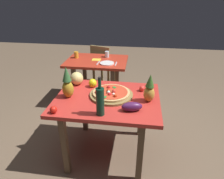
% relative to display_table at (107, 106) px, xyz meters
% --- Properties ---
extents(ground_plane, '(10.00, 10.00, 0.00)m').
position_rel_display_table_xyz_m(ground_plane, '(0.00, 0.00, -0.65)').
color(ground_plane, brown).
extents(display_table, '(1.11, 0.85, 0.75)m').
position_rel_display_table_xyz_m(display_table, '(0.00, 0.00, 0.00)').
color(display_table, brown).
rests_on(display_table, ground_plane).
extents(background_table, '(0.98, 0.71, 0.75)m').
position_rel_display_table_xyz_m(background_table, '(-0.38, 1.22, -0.02)').
color(background_table, brown).
rests_on(background_table, ground_plane).
extents(dining_chair, '(0.51, 0.51, 0.85)m').
position_rel_display_table_xyz_m(dining_chair, '(-0.38, 1.81, -0.17)').
color(dining_chair, olive).
rests_on(dining_chair, ground_plane).
extents(pizza_board, '(0.47, 0.47, 0.02)m').
position_rel_display_table_xyz_m(pizza_board, '(0.04, 0.05, 0.11)').
color(pizza_board, olive).
rests_on(pizza_board, display_table).
extents(pizza, '(0.40, 0.40, 0.06)m').
position_rel_display_table_xyz_m(pizza, '(0.03, 0.05, 0.14)').
color(pizza, tan).
rests_on(pizza, pizza_board).
extents(wine_bottle, '(0.08, 0.08, 0.37)m').
position_rel_display_table_xyz_m(wine_bottle, '(-0.01, -0.32, 0.24)').
color(wine_bottle, '#0E3021').
rests_on(wine_bottle, display_table).
extents(pineapple_left, '(0.11, 0.11, 0.30)m').
position_rel_display_table_xyz_m(pineapple_left, '(0.43, -0.01, 0.23)').
color(pineapple_left, gold).
rests_on(pineapple_left, display_table).
extents(pineapple_right, '(0.12, 0.12, 0.34)m').
position_rel_display_table_xyz_m(pineapple_right, '(-0.41, -0.04, 0.25)').
color(pineapple_right, '#AE8923').
rests_on(pineapple_right, display_table).
extents(melon, '(0.16, 0.16, 0.16)m').
position_rel_display_table_xyz_m(melon, '(-0.42, 0.28, 0.18)').
color(melon, '#E1CA76').
rests_on(melon, display_table).
extents(bell_pepper, '(0.10, 0.10, 0.10)m').
position_rel_display_table_xyz_m(bell_pepper, '(-0.21, 0.24, 0.15)').
color(bell_pepper, yellow).
rests_on(bell_pepper, display_table).
extents(eggplant, '(0.21, 0.13, 0.09)m').
position_rel_display_table_xyz_m(eggplant, '(0.27, -0.22, 0.14)').
color(eggplant, '#4B1C4B').
rests_on(eggplant, display_table).
extents(tomato_near_board, '(0.06, 0.06, 0.06)m').
position_rel_display_table_xyz_m(tomato_near_board, '(0.36, 0.21, 0.13)').
color(tomato_near_board, red).
rests_on(tomato_near_board, display_table).
extents(tomato_by_bottle, '(0.07, 0.07, 0.07)m').
position_rel_display_table_xyz_m(tomato_by_bottle, '(-0.45, -0.36, 0.13)').
color(tomato_by_bottle, red).
rests_on(tomato_by_bottle, display_table).
extents(drinking_glass_juice, '(0.07, 0.07, 0.11)m').
position_rel_display_table_xyz_m(drinking_glass_juice, '(-0.74, 1.29, 0.15)').
color(drinking_glass_juice, gold).
rests_on(drinking_glass_juice, background_table).
extents(drinking_glass_water, '(0.07, 0.07, 0.10)m').
position_rel_display_table_xyz_m(drinking_glass_water, '(-0.23, 1.40, 0.15)').
color(drinking_glass_water, silver).
rests_on(drinking_glass_water, background_table).
extents(dinner_plate, '(0.22, 0.22, 0.02)m').
position_rel_display_table_xyz_m(dinner_plate, '(-0.18, 1.07, 0.11)').
color(dinner_plate, white).
rests_on(dinner_plate, background_table).
extents(fork_utensil, '(0.03, 0.18, 0.01)m').
position_rel_display_table_xyz_m(fork_utensil, '(-0.32, 1.07, 0.10)').
color(fork_utensil, silver).
rests_on(fork_utensil, background_table).
extents(knife_utensil, '(0.02, 0.18, 0.01)m').
position_rel_display_table_xyz_m(knife_utensil, '(-0.04, 1.07, 0.10)').
color(knife_utensil, silver).
rests_on(knife_utensil, background_table).
extents(napkin_folded, '(0.15, 0.13, 0.01)m').
position_rel_display_table_xyz_m(napkin_folded, '(-0.38, 1.23, 0.10)').
color(napkin_folded, yellow).
rests_on(napkin_folded, background_table).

